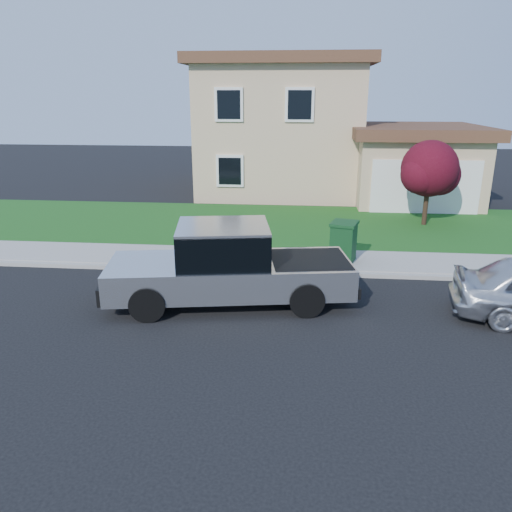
{
  "coord_description": "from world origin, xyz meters",
  "views": [
    {
      "loc": [
        1.26,
        -10.93,
        5.07
      ],
      "look_at": [
        0.14,
        0.89,
        1.2
      ],
      "focal_mm": 35.0,
      "sensor_mm": 36.0,
      "label": 1
    }
  ],
  "objects_px": {
    "pickup_truck": "(229,267)",
    "woman": "(258,253)",
    "ornamental_tree": "(430,171)",
    "trash_bin": "(343,241)"
  },
  "relations": [
    {
      "from": "woman",
      "to": "pickup_truck",
      "type": "bearing_deg",
      "value": 48.99
    },
    {
      "from": "woman",
      "to": "trash_bin",
      "type": "height_order",
      "value": "woman"
    },
    {
      "from": "ornamental_tree",
      "to": "trash_bin",
      "type": "relative_size",
      "value": 2.69
    },
    {
      "from": "woman",
      "to": "ornamental_tree",
      "type": "relative_size",
      "value": 0.57
    },
    {
      "from": "pickup_truck",
      "to": "woman",
      "type": "xyz_separation_m",
      "value": [
        0.59,
        1.39,
        -0.05
      ]
    },
    {
      "from": "pickup_truck",
      "to": "ornamental_tree",
      "type": "relative_size",
      "value": 1.94
    },
    {
      "from": "pickup_truck",
      "to": "trash_bin",
      "type": "height_order",
      "value": "pickup_truck"
    },
    {
      "from": "pickup_truck",
      "to": "ornamental_tree",
      "type": "height_order",
      "value": "ornamental_tree"
    },
    {
      "from": "woman",
      "to": "trash_bin",
      "type": "bearing_deg",
      "value": -162.04
    },
    {
      "from": "woman",
      "to": "ornamental_tree",
      "type": "height_order",
      "value": "ornamental_tree"
    }
  ]
}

